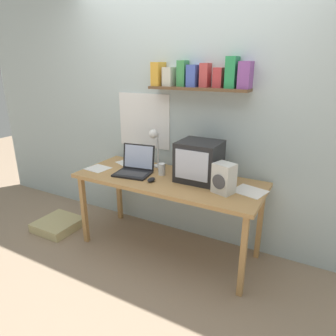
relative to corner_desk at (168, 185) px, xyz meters
The scene contains 13 objects.
ground_plane 0.69m from the corner_desk, ahead, with size 12.00×12.00×0.00m, color gray.
back_wall 0.74m from the corner_desk, 89.78° to the left, with size 5.60×0.24×2.60m.
corner_desk is the anchor object (origin of this frame).
crt_monitor 0.37m from the corner_desk, 20.58° to the left, with size 0.37×0.34×0.36m.
laptop 0.37m from the corner_desk, behind, with size 0.37×0.34×0.26m.
desk_lamp 0.48m from the corner_desk, 142.15° to the left, with size 0.12×0.15×0.40m.
juice_glass 0.16m from the corner_desk, 151.21° to the left, with size 0.07×0.07×0.11m.
space_heater 0.59m from the corner_desk, ahead, with size 0.19×0.18×0.25m.
computer_mouse 0.19m from the corner_desk, 123.77° to the right, with size 0.07×0.11×0.03m.
loose_paper_near_monitor 0.74m from the corner_desk, ahead, with size 0.30×0.28×0.00m.
open_notebook 0.61m from the corner_desk, 161.88° to the left, with size 0.31×0.28×0.00m.
loose_paper_near_laptop 0.76m from the corner_desk, behind, with size 0.24×0.22×0.00m.
floor_cushion 1.44m from the corner_desk, 168.67° to the right, with size 0.43×0.43×0.10m.
Camera 1 is at (1.24, -2.26, 1.74)m, focal length 32.00 mm.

